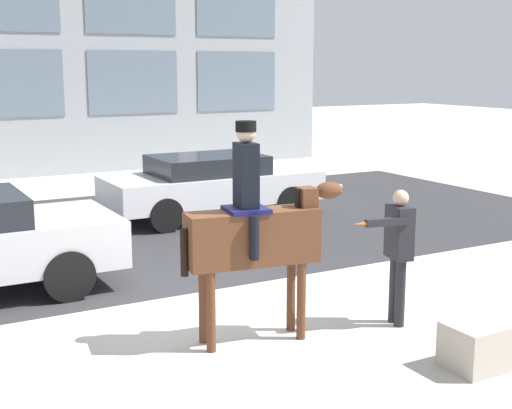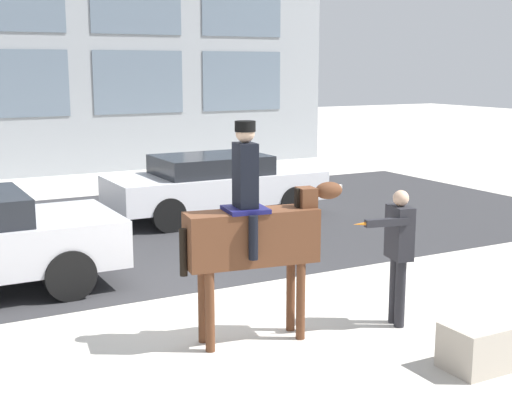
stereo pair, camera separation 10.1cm
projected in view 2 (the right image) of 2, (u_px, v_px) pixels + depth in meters
name	position (u px, v px, depth m)	size (l,w,h in m)	color
ground_plane	(202.00, 304.00, 9.87)	(80.00, 80.00, 0.00)	beige
road_surface	(103.00, 234.00, 13.98)	(20.56, 8.50, 0.01)	#2D2D30
mounted_horse_lead	(254.00, 231.00, 8.33)	(2.03, 0.66, 2.63)	#59331E
pedestrian_bystander	(398.00, 247.00, 8.89)	(0.89, 0.44, 1.74)	#232328
street_car_far_lane	(215.00, 184.00, 15.43)	(4.65, 1.95, 1.36)	silver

